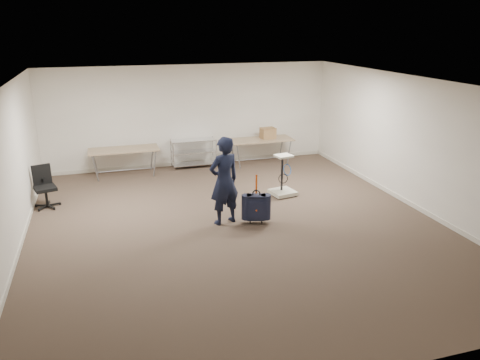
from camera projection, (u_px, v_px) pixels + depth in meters
name	position (u px, v px, depth m)	size (l,w,h in m)	color
ground	(236.00, 225.00, 9.38)	(9.00, 9.00, 0.00)	#4D392E
room_shell	(219.00, 199.00, 10.61)	(8.00, 9.00, 9.00)	silver
folding_table_left	(124.00, 151.00, 12.22)	(1.80, 0.75, 0.73)	#9C7F5F
folding_table_right	(261.00, 141.00, 13.27)	(1.80, 0.75, 0.73)	#9C7F5F
wire_shelf	(194.00, 152.00, 13.05)	(1.22, 0.47, 0.80)	silver
person	(224.00, 181.00, 9.20)	(0.65, 0.43, 1.79)	black
suitcase	(256.00, 207.00, 9.34)	(0.42, 0.31, 1.02)	black
office_chair	(46.00, 195.00, 10.23)	(0.56, 0.56, 0.92)	black
equipment_cart	(283.00, 185.00, 10.95)	(0.61, 0.61, 0.97)	silver
cardboard_box	(268.00, 133.00, 13.30)	(0.40, 0.30, 0.30)	#A27D4B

